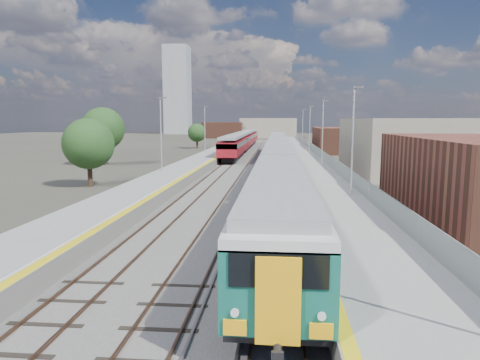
# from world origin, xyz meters

# --- Properties ---
(ground) EXTENTS (320.00, 320.00, 0.00)m
(ground) POSITION_xyz_m (0.00, 50.00, 0.00)
(ground) COLOR #47443A
(ground) RESTS_ON ground
(ballast_bed) EXTENTS (10.50, 155.00, 0.06)m
(ballast_bed) POSITION_xyz_m (-2.25, 52.50, 0.03)
(ballast_bed) COLOR #565451
(ballast_bed) RESTS_ON ground
(tracks) EXTENTS (8.96, 160.00, 0.17)m
(tracks) POSITION_xyz_m (-1.65, 54.18, 0.11)
(tracks) COLOR #4C3323
(tracks) RESTS_ON ground
(platform_right) EXTENTS (4.70, 155.00, 8.52)m
(platform_right) POSITION_xyz_m (5.28, 52.49, 0.54)
(platform_right) COLOR slate
(platform_right) RESTS_ON ground
(platform_left) EXTENTS (4.30, 155.00, 8.52)m
(platform_left) POSITION_xyz_m (-9.05, 52.49, 0.52)
(platform_left) COLOR slate
(platform_left) RESTS_ON ground
(buildings) EXTENTS (72.00, 185.50, 40.00)m
(buildings) POSITION_xyz_m (-18.12, 138.60, 10.70)
(buildings) COLOR brown
(buildings) RESTS_ON ground
(green_train) EXTENTS (2.90, 80.61, 3.19)m
(green_train) POSITION_xyz_m (1.50, 41.64, 2.25)
(green_train) COLOR black
(green_train) RESTS_ON ground
(red_train) EXTENTS (2.96, 60.01, 3.74)m
(red_train) POSITION_xyz_m (-5.50, 79.89, 2.21)
(red_train) COLOR black
(red_train) RESTS_ON ground
(tree_a) EXTENTS (4.74, 4.74, 6.42)m
(tree_a) POSITION_xyz_m (-16.08, 30.29, 4.04)
(tree_a) COLOR #382619
(tree_a) RESTS_ON ground
(tree_b) EXTENTS (5.92, 5.92, 8.02)m
(tree_b) POSITION_xyz_m (-22.67, 49.49, 5.05)
(tree_b) COLOR #382619
(tree_b) RESTS_ON ground
(tree_c) EXTENTS (4.09, 4.09, 5.54)m
(tree_c) POSITION_xyz_m (-16.47, 86.29, 3.48)
(tree_c) COLOR #382619
(tree_c) RESTS_ON ground
(tree_d) EXTENTS (3.95, 3.95, 5.35)m
(tree_d) POSITION_xyz_m (23.03, 71.76, 3.36)
(tree_d) COLOR #382619
(tree_d) RESTS_ON ground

